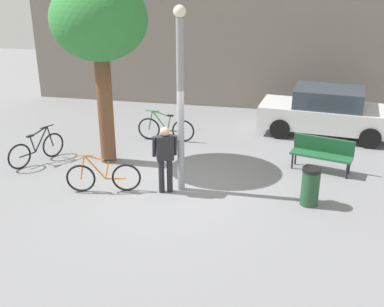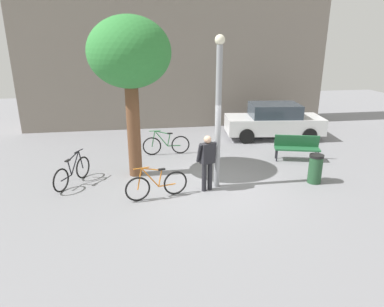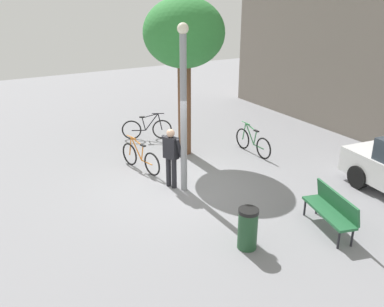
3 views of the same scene
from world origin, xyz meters
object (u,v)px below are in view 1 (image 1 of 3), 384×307
parked_car_white (327,112)px  trash_bin (310,186)px  lamppost (180,95)px  bicycle_orange (103,177)px  bicycle_green (166,129)px  person_by_lamppost (165,155)px  plaza_tree (99,23)px  bicycle_black (37,150)px  park_bench (322,151)px

parked_car_white → trash_bin: (-0.63, -5.02, -0.32)m
lamppost → parked_car_white: bearing=52.5°
bicycle_orange → parked_car_white: bearing=43.9°
bicycle_green → bicycle_orange: (-0.59, -3.76, 0.00)m
person_by_lamppost → parked_car_white: person_by_lamppost is taller
plaza_tree → parked_car_white: (6.11, 3.48, -3.01)m
person_by_lamppost → bicycle_black: person_by_lamppost is taller
plaza_tree → bicycle_black: size_ratio=2.99×
person_by_lamppost → parked_car_white: bearing=51.3°
trash_bin → bicycle_black: bearing=172.0°
trash_bin → park_bench: bearing=80.1°
lamppost → bicycle_black: 4.83m
park_bench → trash_bin: size_ratio=1.83×
park_bench → bicycle_green: bicycle_green is taller
person_by_lamppost → park_bench: 4.33m
lamppost → park_bench: bearing=28.7°
lamppost → trash_bin: bearing=-3.5°
parked_car_white → trash_bin: size_ratio=4.80×
person_by_lamppost → bicycle_orange: person_by_lamppost is taller
person_by_lamppost → plaza_tree: plaza_tree is taller
park_bench → plaza_tree: size_ratio=0.34×
trash_bin → bicycle_green: bearing=141.2°
plaza_tree → trash_bin: size_ratio=5.42×
bicycle_green → bicycle_orange: bearing=-98.9°
lamppost → parked_car_white: 6.30m
person_by_lamppost → parked_car_white: (4.04, 5.04, -0.19)m
park_bench → bicycle_orange: (-5.26, -2.37, -0.16)m
park_bench → parked_car_white: 2.97m
parked_car_white → person_by_lamppost: bearing=-128.7°
plaza_tree → person_by_lamppost: bearing=-37.1°
person_by_lamppost → park_bench: person_by_lamppost is taller
bicycle_orange → trash_bin: size_ratio=1.94×
plaza_tree → bicycle_black: (-1.90, -0.50, -3.40)m
person_by_lamppost → park_bench: bearing=29.0°
lamppost → park_bench: (3.43, 1.88, -1.85)m
bicycle_black → park_bench: bearing=7.6°
bicycle_black → parked_car_white: bearing=26.4°
plaza_tree → bicycle_orange: plaza_tree is taller
bicycle_black → bicycle_orange: size_ratio=0.93×
park_bench → bicycle_black: size_ratio=1.01×
plaza_tree → bicycle_black: bearing=-165.2°
bicycle_green → trash_bin: bearing=-38.8°
lamppost → park_bench: lamppost is taller
bicycle_black → trash_bin: 7.45m
bicycle_green → plaza_tree: bearing=-121.3°
parked_car_white → plaza_tree: bearing=-150.3°
bicycle_black → parked_car_white: parked_car_white is taller
lamppost → person_by_lamppost: bearing=-148.1°
person_by_lamppost → parked_car_white: 6.47m
bicycle_green → parked_car_white: bearing=17.5°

